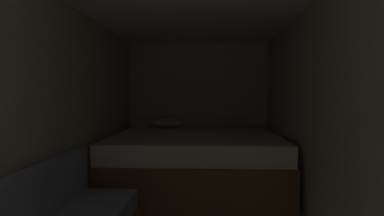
{
  "coord_description": "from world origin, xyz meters",
  "views": [
    {
      "loc": [
        0.14,
        -0.33,
        1.28
      ],
      "look_at": [
        0.01,
        2.67,
        1.15
      ],
      "focal_mm": 29.4,
      "sensor_mm": 36.0,
      "label": 1
    }
  ],
  "objects": [
    {
      "name": "wall_right",
      "position": [
        1.19,
        2.2,
        1.07
      ],
      "size": [
        0.05,
        5.51,
        2.15
      ],
      "primitive_type": "cube",
      "color": "beige",
      "rests_on": "ground"
    },
    {
      "name": "bed",
      "position": [
        -0.0,
        3.91,
        0.37
      ],
      "size": [
        2.21,
        2.01,
        0.9
      ],
      "color": "brown",
      "rests_on": "ground"
    },
    {
      "name": "wall_left",
      "position": [
        -1.19,
        2.2,
        1.07
      ],
      "size": [
        0.05,
        5.51,
        2.15
      ],
      "primitive_type": "cube",
      "color": "beige",
      "rests_on": "ground"
    },
    {
      "name": "wall_back",
      "position": [
        0.0,
        4.98,
        1.07
      ],
      "size": [
        2.43,
        0.05,
        2.15
      ],
      "primitive_type": "cube",
      "color": "beige",
      "rests_on": "ground"
    }
  ]
}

